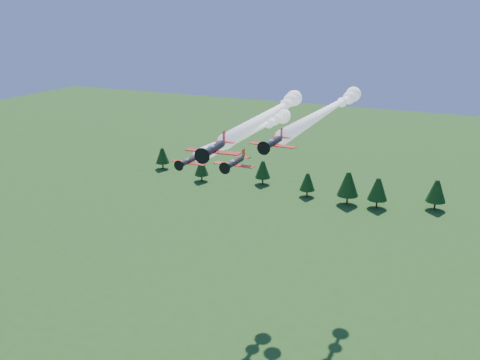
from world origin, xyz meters
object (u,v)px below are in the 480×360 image
at_px(plane_right, 330,108).
at_px(plane_slot, 235,163).
at_px(plane_left, 255,129).
at_px(plane_lead, 272,112).

relative_size(plane_right, plane_slot, 7.31).
height_order(plane_left, plane_right, plane_right).
relative_size(plane_lead, plane_slot, 6.83).
distance_m(plane_left, plane_right, 16.58).
height_order(plane_lead, plane_slot, plane_lead).
bearing_deg(plane_right, plane_slot, -108.24).
relative_size(plane_left, plane_right, 0.81).
distance_m(plane_lead, plane_left, 8.35).
distance_m(plane_left, plane_slot, 22.08).
bearing_deg(plane_lead, plane_left, 138.54).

